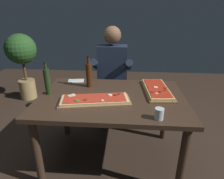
{
  "coord_description": "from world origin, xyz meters",
  "views": [
    {
      "loc": [
        0.13,
        -1.68,
        1.51
      ],
      "look_at": [
        0.0,
        0.05,
        0.79
      ],
      "focal_mm": 30.84,
      "sensor_mm": 36.0,
      "label": 1
    }
  ],
  "objects_px": {
    "pizza_rectangular_front": "(95,100)",
    "tumbler_near_camera": "(159,114)",
    "pizza_rectangular_left": "(157,90)",
    "seated_diner": "(112,73)",
    "dining_table": "(112,105)",
    "wine_bottle_dark": "(89,74)",
    "oil_bottle_amber": "(47,81)",
    "potted_plant_corner": "(22,56)",
    "diner_chair": "(113,87)"
  },
  "relations": [
    {
      "from": "pizza_rectangular_front",
      "to": "tumbler_near_camera",
      "type": "relative_size",
      "value": 7.55
    },
    {
      "from": "pizza_rectangular_left",
      "to": "tumbler_near_camera",
      "type": "height_order",
      "value": "tumbler_near_camera"
    },
    {
      "from": "tumbler_near_camera",
      "to": "seated_diner",
      "type": "distance_m",
      "value": 1.21
    },
    {
      "from": "dining_table",
      "to": "tumbler_near_camera",
      "type": "height_order",
      "value": "tumbler_near_camera"
    },
    {
      "from": "wine_bottle_dark",
      "to": "tumbler_near_camera",
      "type": "height_order",
      "value": "wine_bottle_dark"
    },
    {
      "from": "oil_bottle_amber",
      "to": "seated_diner",
      "type": "xyz_separation_m",
      "value": [
        0.57,
        0.72,
        -0.13
      ]
    },
    {
      "from": "pizza_rectangular_left",
      "to": "wine_bottle_dark",
      "type": "height_order",
      "value": "wine_bottle_dark"
    },
    {
      "from": "oil_bottle_amber",
      "to": "seated_diner",
      "type": "relative_size",
      "value": 0.24
    },
    {
      "from": "oil_bottle_amber",
      "to": "potted_plant_corner",
      "type": "bearing_deg",
      "value": 125.81
    },
    {
      "from": "pizza_rectangular_front",
      "to": "seated_diner",
      "type": "relative_size",
      "value": 0.5
    },
    {
      "from": "pizza_rectangular_front",
      "to": "pizza_rectangular_left",
      "type": "height_order",
      "value": "same"
    },
    {
      "from": "dining_table",
      "to": "pizza_rectangular_left",
      "type": "xyz_separation_m",
      "value": [
        0.45,
        0.16,
        0.11
      ]
    },
    {
      "from": "diner_chair",
      "to": "tumbler_near_camera",
      "type": "bearing_deg",
      "value": -70.27
    },
    {
      "from": "pizza_rectangular_front",
      "to": "pizza_rectangular_left",
      "type": "xyz_separation_m",
      "value": [
        0.59,
        0.29,
        -0.0
      ]
    },
    {
      "from": "diner_chair",
      "to": "potted_plant_corner",
      "type": "bearing_deg",
      "value": 160.19
    },
    {
      "from": "pizza_rectangular_front",
      "to": "potted_plant_corner",
      "type": "xyz_separation_m",
      "value": [
        -1.51,
        1.56,
        0.01
      ]
    },
    {
      "from": "wine_bottle_dark",
      "to": "potted_plant_corner",
      "type": "xyz_separation_m",
      "value": [
        -1.39,
        1.19,
        -0.1
      ]
    },
    {
      "from": "wine_bottle_dark",
      "to": "dining_table",
      "type": "bearing_deg",
      "value": -42.67
    },
    {
      "from": "pizza_rectangular_left",
      "to": "wine_bottle_dark",
      "type": "distance_m",
      "value": 0.73
    },
    {
      "from": "pizza_rectangular_left",
      "to": "diner_chair",
      "type": "xyz_separation_m",
      "value": [
        -0.5,
        0.7,
        -0.27
      ]
    },
    {
      "from": "dining_table",
      "to": "pizza_rectangular_front",
      "type": "relative_size",
      "value": 2.09
    },
    {
      "from": "dining_table",
      "to": "potted_plant_corner",
      "type": "relative_size",
      "value": 1.21
    },
    {
      "from": "pizza_rectangular_left",
      "to": "seated_diner",
      "type": "relative_size",
      "value": 0.44
    },
    {
      "from": "pizza_rectangular_front",
      "to": "seated_diner",
      "type": "bearing_deg",
      "value": 84.1
    },
    {
      "from": "potted_plant_corner",
      "to": "pizza_rectangular_left",
      "type": "bearing_deg",
      "value": -31.22
    },
    {
      "from": "pizza_rectangular_left",
      "to": "potted_plant_corner",
      "type": "bearing_deg",
      "value": 148.78
    },
    {
      "from": "dining_table",
      "to": "potted_plant_corner",
      "type": "bearing_deg",
      "value": 139.04
    },
    {
      "from": "pizza_rectangular_front",
      "to": "wine_bottle_dark",
      "type": "height_order",
      "value": "wine_bottle_dark"
    },
    {
      "from": "dining_table",
      "to": "wine_bottle_dark",
      "type": "xyz_separation_m",
      "value": [
        -0.26,
        0.24,
        0.23
      ]
    },
    {
      "from": "tumbler_near_camera",
      "to": "dining_table",
      "type": "bearing_deg",
      "value": 135.56
    },
    {
      "from": "dining_table",
      "to": "pizza_rectangular_left",
      "type": "height_order",
      "value": "pizza_rectangular_left"
    },
    {
      "from": "potted_plant_corner",
      "to": "pizza_rectangular_front",
      "type": "bearing_deg",
      "value": -46.05
    },
    {
      "from": "dining_table",
      "to": "pizza_rectangular_front",
      "type": "distance_m",
      "value": 0.23
    },
    {
      "from": "wine_bottle_dark",
      "to": "oil_bottle_amber",
      "type": "distance_m",
      "value": 0.43
    },
    {
      "from": "pizza_rectangular_front",
      "to": "diner_chair",
      "type": "distance_m",
      "value": 1.03
    },
    {
      "from": "pizza_rectangular_left",
      "to": "wine_bottle_dark",
      "type": "xyz_separation_m",
      "value": [
        -0.71,
        0.08,
        0.12
      ]
    },
    {
      "from": "tumbler_near_camera",
      "to": "potted_plant_corner",
      "type": "relative_size",
      "value": 0.08
    },
    {
      "from": "pizza_rectangular_front",
      "to": "oil_bottle_amber",
      "type": "bearing_deg",
      "value": 163.39
    },
    {
      "from": "dining_table",
      "to": "oil_bottle_amber",
      "type": "distance_m",
      "value": 0.67
    },
    {
      "from": "wine_bottle_dark",
      "to": "tumbler_near_camera",
      "type": "bearing_deg",
      "value": -43.75
    },
    {
      "from": "pizza_rectangular_front",
      "to": "diner_chair",
      "type": "bearing_deg",
      "value": 84.82
    },
    {
      "from": "pizza_rectangular_front",
      "to": "tumbler_near_camera",
      "type": "xyz_separation_m",
      "value": [
        0.53,
        -0.25,
        0.02
      ]
    },
    {
      "from": "pizza_rectangular_front",
      "to": "potted_plant_corner",
      "type": "height_order",
      "value": "potted_plant_corner"
    },
    {
      "from": "wine_bottle_dark",
      "to": "potted_plant_corner",
      "type": "height_order",
      "value": "potted_plant_corner"
    },
    {
      "from": "pizza_rectangular_front",
      "to": "diner_chair",
      "type": "xyz_separation_m",
      "value": [
        0.09,
        0.99,
        -0.27
      ]
    },
    {
      "from": "wine_bottle_dark",
      "to": "seated_diner",
      "type": "bearing_deg",
      "value": 67.28
    },
    {
      "from": "seated_diner",
      "to": "potted_plant_corner",
      "type": "height_order",
      "value": "seated_diner"
    },
    {
      "from": "pizza_rectangular_front",
      "to": "potted_plant_corner",
      "type": "bearing_deg",
      "value": 133.95
    },
    {
      "from": "oil_bottle_amber",
      "to": "diner_chair",
      "type": "bearing_deg",
      "value": 55.85
    },
    {
      "from": "pizza_rectangular_front",
      "to": "diner_chair",
      "type": "relative_size",
      "value": 0.77
    }
  ]
}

